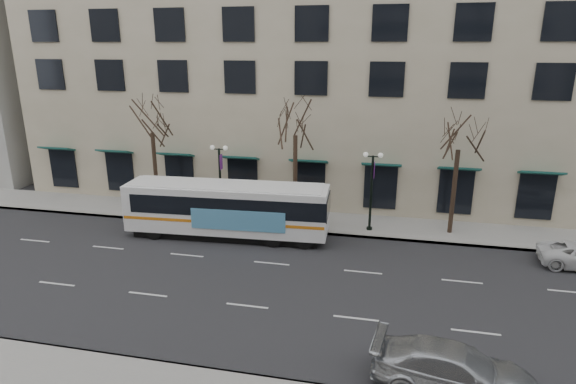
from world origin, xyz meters
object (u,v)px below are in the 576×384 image
(tree_far_left, at_px, (151,119))
(tree_far_mid, at_px, (295,121))
(tree_far_right, at_px, (460,134))
(silver_car, at_px, (455,370))
(lamp_post_right, at_px, (372,188))
(city_bus, at_px, (228,208))
(lamp_post_left, at_px, (220,179))

(tree_far_left, bearing_deg, tree_far_mid, 0.00)
(tree_far_right, bearing_deg, tree_far_mid, 180.00)
(silver_car, bearing_deg, tree_far_left, 58.90)
(tree_far_mid, distance_m, tree_far_right, 10.01)
(tree_far_left, bearing_deg, lamp_post_right, -2.29)
(city_bus, relative_size, silver_car, 2.23)
(lamp_post_left, distance_m, lamp_post_right, 10.00)
(lamp_post_left, distance_m, city_bus, 3.21)
(tree_far_mid, height_order, city_bus, tree_far_mid)
(tree_far_left, distance_m, tree_far_mid, 10.00)
(tree_far_mid, xyz_separation_m, lamp_post_right, (5.01, -0.60, -3.96))
(tree_far_mid, relative_size, tree_far_right, 1.06)
(lamp_post_left, bearing_deg, silver_car, -46.54)
(silver_car, bearing_deg, tree_far_mid, 37.69)
(tree_far_right, relative_size, lamp_post_right, 1.55)
(silver_car, bearing_deg, city_bus, 53.81)
(tree_far_left, height_order, tree_far_right, tree_far_left)
(lamp_post_right, bearing_deg, tree_far_left, 177.71)
(lamp_post_right, bearing_deg, silver_car, -75.79)
(tree_far_right, bearing_deg, city_bus, -166.48)
(city_bus, bearing_deg, tree_far_left, 150.09)
(tree_far_right, height_order, city_bus, tree_far_right)
(tree_far_mid, xyz_separation_m, tree_far_right, (10.00, -0.00, -0.48))
(tree_far_mid, relative_size, city_bus, 0.68)
(tree_far_left, xyz_separation_m, city_bus, (6.45, -3.26, -4.84))
(tree_far_right, height_order, silver_car, tree_far_right)
(tree_far_left, xyz_separation_m, tree_far_mid, (10.00, 0.00, 0.21))
(tree_far_left, distance_m, lamp_post_right, 15.48)
(tree_far_left, relative_size, city_bus, 0.66)
(lamp_post_right, distance_m, city_bus, 9.03)
(tree_far_right, height_order, lamp_post_left, tree_far_right)
(silver_car, bearing_deg, tree_far_right, 2.58)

